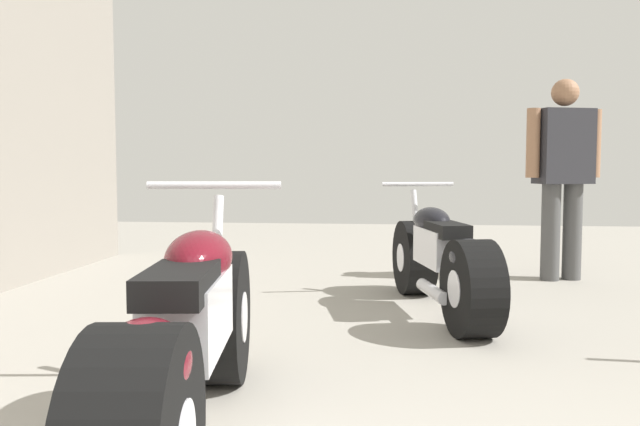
% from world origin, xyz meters
% --- Properties ---
extents(ground_plane, '(15.51, 15.51, 0.00)m').
position_xyz_m(ground_plane, '(0.00, 3.18, 0.00)').
color(ground_plane, '#9E998E').
extents(motorcycle_maroon_cruiser, '(0.61, 2.03, 0.94)m').
position_xyz_m(motorcycle_maroon_cruiser, '(-0.81, 1.79, 0.38)').
color(motorcycle_maroon_cruiser, black).
rests_on(motorcycle_maroon_cruiser, ground_plane).
extents(motorcycle_black_naked, '(0.73, 1.90, 0.89)m').
position_xyz_m(motorcycle_black_naked, '(0.24, 4.08, 0.36)').
color(motorcycle_black_naked, black).
rests_on(motorcycle_black_naked, ground_plane).
extents(mechanic_in_blue, '(0.71, 0.38, 1.77)m').
position_xyz_m(mechanic_in_blue, '(1.41, 5.54, 1.00)').
color(mechanic_in_blue, '#4C4C4C').
rests_on(mechanic_in_blue, ground_plane).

